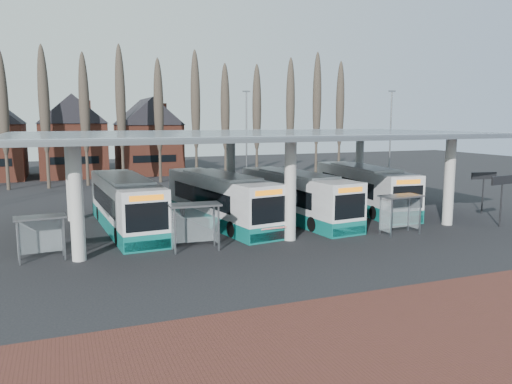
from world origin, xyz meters
name	(u,v)px	position (x,y,z in m)	size (l,w,h in m)	color
ground	(309,250)	(0.00, 0.00, 0.00)	(140.00, 140.00, 0.00)	black
brick_strip	(475,336)	(0.00, -12.00, 0.01)	(70.00, 10.00, 0.03)	#4F261F
station_canopy	(256,142)	(0.00, 8.00, 5.68)	(32.00, 16.00, 6.34)	beige
poplar_row	(176,105)	(0.00, 33.00, 8.78)	(45.10, 1.10, 14.50)	#473D33
townhouse_row	(31,129)	(-15.75, 44.00, 5.94)	(36.80, 10.30, 12.25)	brown
lamp_post_b	(247,137)	(6.00, 26.00, 5.34)	(0.80, 0.16, 10.17)	slate
lamp_post_c	(390,137)	(20.00, 20.00, 5.34)	(0.80, 0.16, 10.17)	slate
bus_0	(125,204)	(-8.80, 9.23, 1.66)	(3.46, 12.79, 3.51)	white
bus_1	(220,200)	(-2.46, 8.62, 1.65)	(4.66, 12.87, 3.50)	white
bus_2	(296,197)	(3.14, 8.08, 1.62)	(3.86, 12.58, 3.44)	white
bus_3	(363,189)	(9.94, 9.77, 1.65)	(3.87, 12.79, 3.50)	white
shelter_0	(40,228)	(-13.79, 3.37, 1.68)	(2.58, 1.44, 2.31)	gray
shelter_1	(194,216)	(-5.88, 2.46, 1.90)	(2.90, 1.59, 2.61)	gray
shelter_2	(399,206)	(7.14, 1.48, 1.81)	(2.74, 1.48, 2.48)	gray
info_sign_0	(502,184)	(14.86, 0.68, 2.91)	(2.32, 0.52, 3.47)	black
info_sign_1	(484,179)	(17.44, 4.75, 2.69)	(2.15, 0.41, 3.20)	black
barrier	(275,229)	(-0.99, 2.43, 0.77)	(1.98, 0.60, 0.99)	black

